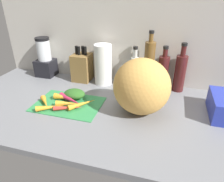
# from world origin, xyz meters

# --- Properties ---
(ground_plane) EXTENTS (1.70, 0.80, 0.03)m
(ground_plane) POSITION_xyz_m (0.00, 0.00, -0.01)
(ground_plane) COLOR slate
(wall_back) EXTENTS (1.70, 0.03, 0.60)m
(wall_back) POSITION_xyz_m (0.00, 0.39, 0.30)
(wall_back) COLOR #BCB7AD
(wall_back) RESTS_ON ground_plane
(cutting_board) EXTENTS (0.36, 0.25, 0.01)m
(cutting_board) POSITION_xyz_m (-0.19, -0.03, 0.00)
(cutting_board) COLOR #338C4C
(cutting_board) RESTS_ON ground_plane
(carrot_0) EXTENTS (0.10, 0.10, 0.03)m
(carrot_0) POSITION_xyz_m (-0.31, -0.07, 0.02)
(carrot_0) COLOR orange
(carrot_0) RESTS_ON cutting_board
(carrot_1) EXTENTS (0.17, 0.10, 0.03)m
(carrot_1) POSITION_xyz_m (-0.19, -0.02, 0.03)
(carrot_1) COLOR #B2264C
(carrot_1) RESTS_ON cutting_board
(carrot_2) EXTENTS (0.12, 0.06, 0.03)m
(carrot_2) POSITION_xyz_m (-0.19, -0.06, 0.03)
(carrot_2) COLOR orange
(carrot_2) RESTS_ON cutting_board
(carrot_3) EXTENTS (0.13, 0.14, 0.03)m
(carrot_3) POSITION_xyz_m (-0.11, -0.04, 0.02)
(carrot_3) COLOR orange
(carrot_3) RESTS_ON cutting_board
(carrot_4) EXTENTS (0.15, 0.08, 0.02)m
(carrot_4) POSITION_xyz_m (-0.16, -0.09, 0.02)
(carrot_4) COLOR red
(carrot_4) RESTS_ON cutting_board
(carrot_5) EXTENTS (0.12, 0.04, 0.03)m
(carrot_5) POSITION_xyz_m (-0.23, 0.00, 0.03)
(carrot_5) COLOR orange
(carrot_5) RESTS_ON cutting_board
(carrot_6) EXTENTS (0.14, 0.10, 0.03)m
(carrot_6) POSITION_xyz_m (-0.25, -0.11, 0.02)
(carrot_6) COLOR orange
(carrot_6) RESTS_ON cutting_board
(carrot_greens_pile) EXTENTS (0.12, 0.09, 0.05)m
(carrot_greens_pile) POSITION_xyz_m (-0.19, 0.04, 0.03)
(carrot_greens_pile) COLOR #2D6023
(carrot_greens_pile) RESTS_ON cutting_board
(winter_squash) EXTENTS (0.28, 0.27, 0.28)m
(winter_squash) POSITION_xyz_m (0.20, 0.01, 0.14)
(winter_squash) COLOR gold
(winter_squash) RESTS_ON ground_plane
(knife_block) EXTENTS (0.12, 0.13, 0.24)m
(knife_block) POSITION_xyz_m (-0.25, 0.31, 0.09)
(knife_block) COLOR brown
(knife_block) RESTS_ON ground_plane
(blender_appliance) EXTENTS (0.13, 0.13, 0.27)m
(blender_appliance) POSITION_xyz_m (-0.54, 0.31, 0.12)
(blender_appliance) COLOR black
(blender_appliance) RESTS_ON ground_plane
(paper_towel_roll) EXTENTS (0.11, 0.11, 0.26)m
(paper_towel_roll) POSITION_xyz_m (-0.10, 0.30, 0.13)
(paper_towel_roll) COLOR white
(paper_towel_roll) RESTS_ON ground_plane
(bottle_0) EXTENTS (0.05, 0.05, 0.27)m
(bottle_0) POSITION_xyz_m (0.11, 0.27, 0.11)
(bottle_0) COLOR silver
(bottle_0) RESTS_ON ground_plane
(bottle_1) EXTENTS (0.06, 0.06, 0.36)m
(bottle_1) POSITION_xyz_m (0.19, 0.31, 0.15)
(bottle_1) COLOR brown
(bottle_1) RESTS_ON ground_plane
(bottle_2) EXTENTS (0.07, 0.07, 0.27)m
(bottle_2) POSITION_xyz_m (0.28, 0.32, 0.11)
(bottle_2) COLOR #471919
(bottle_2) RESTS_ON ground_plane
(bottle_3) EXTENTS (0.07, 0.07, 0.30)m
(bottle_3) POSITION_xyz_m (0.38, 0.32, 0.12)
(bottle_3) COLOR #471919
(bottle_3) RESTS_ON ground_plane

